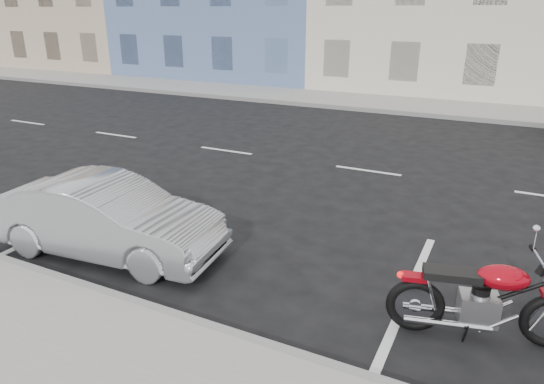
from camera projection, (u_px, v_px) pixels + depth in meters
The scene contains 5 objects.
ground at pixel (455, 183), 10.83m from camera, with size 120.00×120.00×0.00m, color black.
sidewalk_far at pixel (356, 101), 20.18m from camera, with size 80.00×3.40×0.15m, color gray.
curb_near at pixel (32, 271), 7.02m from camera, with size 80.00×0.12×0.16m, color gray.
curb_far at pixel (343, 108), 18.75m from camera, with size 80.00×0.12×0.16m, color gray.
sedan_silver at pixel (107, 218), 7.52m from camera, with size 1.29×3.69×1.21m, color #999CA0.
Camera 1 is at (0.87, -10.96, 3.63)m, focal length 32.00 mm.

